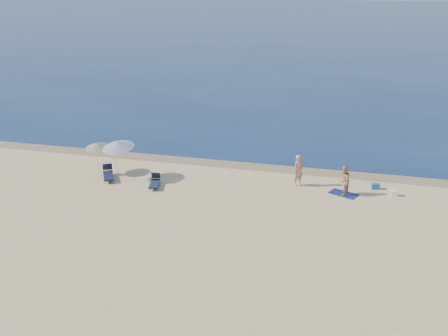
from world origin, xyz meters
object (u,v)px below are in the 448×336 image
object	(u,v)px
person_right	(344,180)
blue_cooler	(375,186)
person_left	(299,170)
umbrella_near	(118,145)

from	to	relation	value
person_right	blue_cooler	bearing A→B (deg)	140.19
person_left	umbrella_near	xyz separation A→B (m)	(-10.93, -1.64, 1.25)
umbrella_near	person_right	bearing A→B (deg)	21.44
umbrella_near	blue_cooler	bearing A→B (deg)	25.96
person_right	umbrella_near	bearing A→B (deg)	-72.50
person_right	umbrella_near	world-z (taller)	umbrella_near
blue_cooler	umbrella_near	distance (m)	15.78
person_right	blue_cooler	distance (m)	2.39
person_left	person_right	xyz separation A→B (m)	(2.72, -0.76, -0.09)
blue_cooler	umbrella_near	bearing A→B (deg)	177.74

